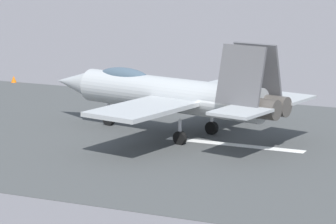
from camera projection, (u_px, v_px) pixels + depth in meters
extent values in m
plane|color=slate|center=(223.00, 144.00, 48.32)|extent=(400.00, 400.00, 0.00)
cube|color=#414344|center=(223.00, 144.00, 48.32)|extent=(240.00, 26.00, 0.02)
cube|color=white|center=(234.00, 145.00, 48.04)|extent=(8.00, 0.70, 0.00)
cylinder|color=#A0A4A6|center=(170.00, 95.00, 50.00)|extent=(12.11, 4.28, 1.96)
cone|color=#A0A4A6|center=(74.00, 83.00, 54.24)|extent=(3.03, 2.17, 1.66)
ellipsoid|color=#3F5160|center=(124.00, 77.00, 51.80)|extent=(3.75, 1.79, 1.10)
cylinder|color=#47423D|center=(259.00, 108.00, 46.04)|extent=(2.37, 1.51, 1.10)
cylinder|color=#47423D|center=(269.00, 105.00, 46.91)|extent=(2.37, 1.51, 1.10)
cube|color=#A0A4A6|center=(142.00, 109.00, 46.31)|extent=(4.51, 6.50, 0.24)
cube|color=#A0A4A6|center=(222.00, 89.00, 52.59)|extent=(4.51, 6.50, 0.24)
cube|color=#A0A4A6|center=(240.00, 112.00, 44.55)|extent=(2.90, 3.22, 0.16)
cube|color=#A0A4A6|center=(286.00, 98.00, 48.36)|extent=(2.90, 3.22, 0.16)
cube|color=#525154|center=(241.00, 75.00, 45.96)|extent=(2.74, 1.44, 3.14)
cube|color=#525154|center=(258.00, 71.00, 47.39)|extent=(2.74, 1.44, 3.14)
cylinder|color=silver|center=(109.00, 114.00, 52.98)|extent=(0.18, 0.18, 1.40)
cylinder|color=black|center=(109.00, 119.00, 53.04)|extent=(0.80, 0.44, 0.76)
cylinder|color=silver|center=(180.00, 132.00, 48.02)|extent=(0.18, 0.18, 1.40)
cylinder|color=black|center=(180.00, 138.00, 48.09)|extent=(0.80, 0.44, 0.76)
cylinder|color=silver|center=(212.00, 123.00, 50.57)|extent=(0.18, 0.18, 1.40)
cylinder|color=black|center=(212.00, 128.00, 50.63)|extent=(0.80, 0.44, 0.76)
cone|color=orange|center=(201.00, 94.00, 62.34)|extent=(0.44, 0.44, 0.55)
cone|color=orange|center=(14.00, 79.00, 68.84)|extent=(0.44, 0.44, 0.55)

